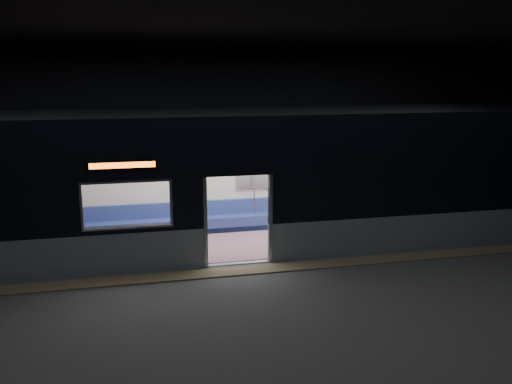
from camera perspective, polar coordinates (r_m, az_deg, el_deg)
name	(u,v)px	position (r m, az deg, el deg)	size (l,w,h in m)	color
station_floor	(248,281)	(11.49, -0.83, -9.35)	(24.00, 14.00, 0.01)	#47494C
station_envelope	(248,104)	(10.67, -0.89, 9.24)	(24.00, 14.00, 5.00)	black
tactile_strip	(243,271)	(11.98, -1.38, -8.30)	(22.80, 0.50, 0.03)	#8C7F59
metro_car	(226,173)	(13.38, -3.14, 2.06)	(18.00, 3.04, 3.35)	#84969E
passenger	(294,201)	(15.03, 4.03, -0.94)	(0.40, 0.67, 1.32)	black
handbag	(296,207)	(14.86, 4.23, -1.57)	(0.24, 0.21, 0.12)	black
transit_map	(255,176)	(14.91, -0.07, 1.70)	(0.98, 0.03, 0.64)	white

